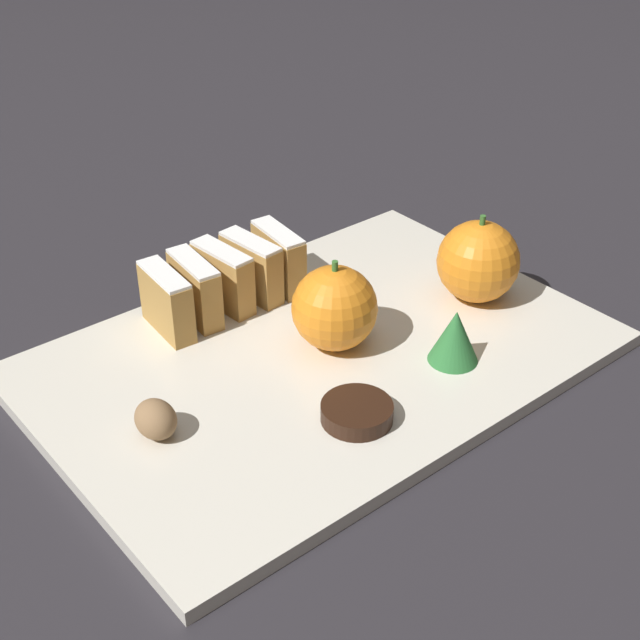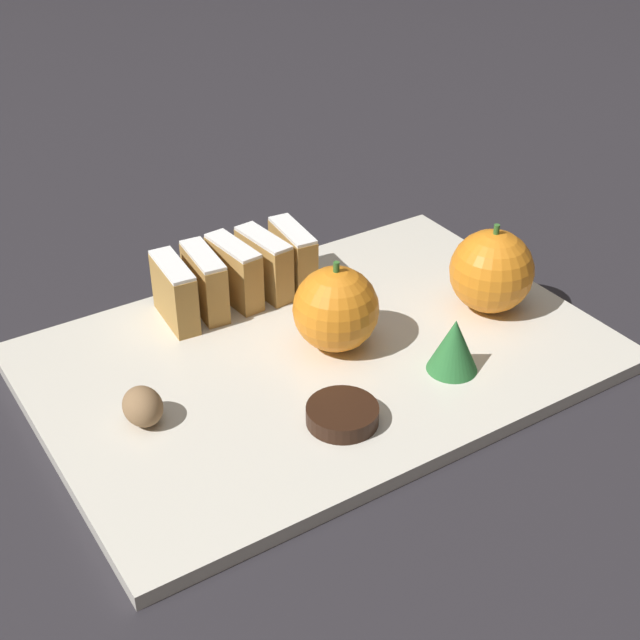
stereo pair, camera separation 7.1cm
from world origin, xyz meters
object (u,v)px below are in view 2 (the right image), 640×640
object	(u,v)px
orange_near	(337,310)
walnut	(143,406)
chocolate_cookie	(342,414)
orange_far	(492,271)

from	to	relation	value
orange_near	walnut	xyz separation A→B (m)	(0.01, -0.17, -0.02)
walnut	chocolate_cookie	distance (m)	0.15
orange_far	chocolate_cookie	world-z (taller)	orange_far
orange_near	chocolate_cookie	size ratio (longest dim) A/B	1.46
walnut	chocolate_cookie	world-z (taller)	walnut
orange_far	walnut	distance (m)	0.32
orange_near	chocolate_cookie	world-z (taller)	orange_near
orange_near	walnut	size ratio (longest dim) A/B	2.25
orange_far	chocolate_cookie	distance (m)	0.21
orange_far	chocolate_cookie	bearing A→B (deg)	-72.39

